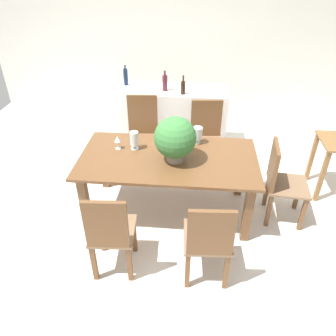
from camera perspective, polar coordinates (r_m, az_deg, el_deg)
name	(u,v)px	position (r m, az deg, el deg)	size (l,w,h in m)	color
ground_plane	(168,211)	(3.98, -0.02, -7.49)	(7.04, 7.04, 0.00)	silver
back_wall	(183,46)	(5.75, 2.55, 20.33)	(6.40, 0.10, 2.60)	silver
dining_table	(168,166)	(3.63, 0.04, 0.40)	(1.93, 1.02, 0.74)	brown
chair_near_right	(208,239)	(2.95, 7.01, -12.17)	(0.45, 0.47, 0.94)	brown
chair_far_left	(143,130)	(4.55, -4.40, 6.63)	(0.47, 0.45, 1.02)	brown
chair_foot_end	(280,179)	(3.81, 18.82, -1.83)	(0.47, 0.48, 0.93)	brown
chair_far_right	(206,134)	(4.51, 6.61, 5.94)	(0.49, 0.48, 0.98)	brown
chair_near_left	(110,232)	(3.02, -9.96, -10.90)	(0.43, 0.46, 0.96)	brown
flower_centerpiece	(175,138)	(3.39, 1.24, 5.13)	(0.44, 0.44, 0.49)	gray
crystal_vase_left	(134,139)	(3.69, -5.86, 5.01)	(0.10, 0.10, 0.21)	silver
crystal_vase_center_near	(197,134)	(3.80, 5.12, 5.95)	(0.11, 0.11, 0.20)	silver
wine_glass	(117,140)	(3.72, -8.74, 4.88)	(0.07, 0.07, 0.16)	silver
kitchen_counter	(163,118)	(5.11, -0.81, 8.66)	(1.88, 0.60, 0.92)	white
wine_bottle_tall	(126,77)	(5.08, -7.33, 15.37)	(0.06, 0.06, 0.29)	#0F1E38
wine_bottle_clear	(165,83)	(4.83, -0.55, 14.53)	(0.07, 0.07, 0.29)	#511E28
wine_bottle_amber	(183,87)	(4.71, 2.62, 13.75)	(0.06, 0.06, 0.26)	black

